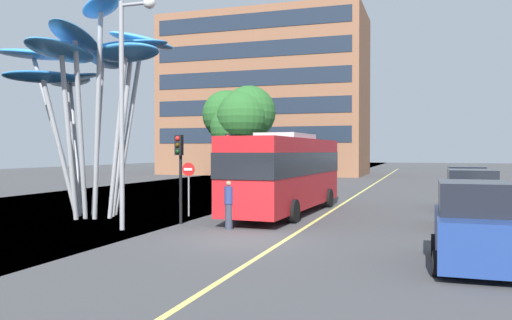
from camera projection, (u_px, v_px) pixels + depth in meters
name	position (u px, v px, depth m)	size (l,w,h in m)	color
ground	(221.00, 240.00, 17.21)	(120.00, 240.00, 0.10)	#424244
red_bus	(286.00, 170.00, 24.07)	(3.10, 11.02, 3.71)	red
leaf_sculpture	(86.00, 65.00, 22.72)	(8.77, 7.76, 9.15)	#9EA0A5
traffic_light_kerb_near	(180.00, 160.00, 20.49)	(0.28, 0.42, 3.54)	black
traffic_light_kerb_far	(229.00, 155.00, 25.61)	(0.28, 0.42, 3.76)	black
traffic_light_island_mid	(255.00, 154.00, 30.33)	(0.28, 0.42, 3.76)	black
car_parked_near	(475.00, 228.00, 12.87)	(2.02, 4.04, 2.14)	navy
car_parked_mid	(471.00, 201.00, 19.41)	(2.01, 3.84, 2.21)	#2D5138
car_parked_far	(466.00, 189.00, 25.74)	(2.01, 4.12, 2.15)	navy
street_lamp	(128.00, 86.00, 18.88)	(1.47, 0.44, 8.45)	gray
tree_pavement_near	(238.00, 117.00, 36.13)	(5.44, 4.73, 7.48)	brown
tree_pavement_far	(234.00, 126.00, 43.36)	(5.21, 5.07, 7.56)	brown
pedestrian	(229.00, 204.00, 19.27)	(0.34, 0.34, 1.82)	#2D3342
no_entry_sign	(189.00, 180.00, 23.06)	(0.60, 0.12, 2.39)	gray
backdrop_building	(265.00, 96.00, 65.95)	(25.13, 11.91, 19.86)	brown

